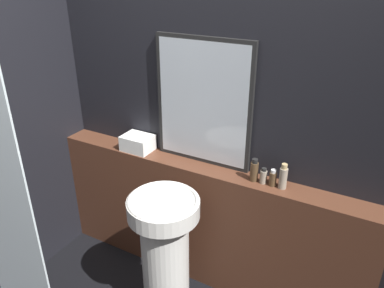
% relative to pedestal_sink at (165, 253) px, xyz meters
% --- Properties ---
extents(wall_back, '(8.00, 0.06, 2.50)m').
position_rel_pedestal_sink_xyz_m(wall_back, '(0.04, 0.56, 0.73)').
color(wall_back, black).
rests_on(wall_back, ground_plane).
extents(vanity_counter, '(2.30, 0.19, 0.93)m').
position_rel_pedestal_sink_xyz_m(vanity_counter, '(0.04, 0.44, -0.06)').
color(vanity_counter, '#512D1E').
rests_on(vanity_counter, ground_plane).
extents(pedestal_sink, '(0.43, 0.43, 0.93)m').
position_rel_pedestal_sink_xyz_m(pedestal_sink, '(0.00, 0.00, 0.00)').
color(pedestal_sink, silver).
rests_on(pedestal_sink, ground_plane).
extents(mirror, '(0.67, 0.03, 0.83)m').
position_rel_pedestal_sink_xyz_m(mirror, '(-0.01, 0.51, 0.83)').
color(mirror, black).
rests_on(mirror, vanity_counter).
extents(towel_stack, '(0.21, 0.17, 0.11)m').
position_rel_pedestal_sink_xyz_m(towel_stack, '(-0.50, 0.44, 0.47)').
color(towel_stack, white).
rests_on(towel_stack, vanity_counter).
extents(shampoo_bottle, '(0.05, 0.05, 0.15)m').
position_rel_pedestal_sink_xyz_m(shampoo_bottle, '(0.39, 0.44, 0.48)').
color(shampoo_bottle, '#4C3823').
rests_on(shampoo_bottle, vanity_counter).
extents(conditioner_bottle, '(0.04, 0.04, 0.10)m').
position_rel_pedestal_sink_xyz_m(conditioner_bottle, '(0.45, 0.44, 0.46)').
color(conditioner_bottle, gray).
rests_on(conditioner_bottle, vanity_counter).
extents(lotion_bottle, '(0.04, 0.04, 0.11)m').
position_rel_pedestal_sink_xyz_m(lotion_bottle, '(0.51, 0.44, 0.46)').
color(lotion_bottle, '#4C3823').
rests_on(lotion_bottle, vanity_counter).
extents(body_wash_bottle, '(0.05, 0.05, 0.16)m').
position_rel_pedestal_sink_xyz_m(body_wash_bottle, '(0.57, 0.44, 0.49)').
color(body_wash_bottle, gray).
rests_on(body_wash_bottle, vanity_counter).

